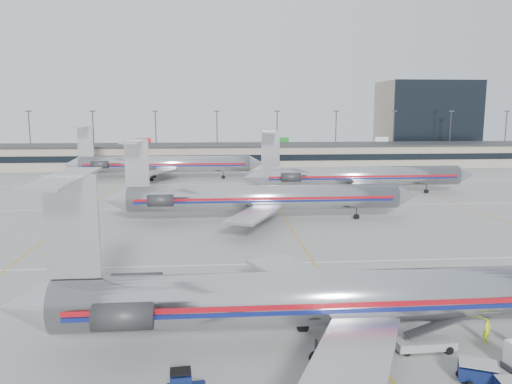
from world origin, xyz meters
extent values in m
plane|color=gray|center=(0.00, 0.00, 0.00)|extent=(260.00, 260.00, 0.00)
cube|color=silver|center=(0.00, 10.00, 0.01)|extent=(160.00, 0.15, 0.02)
cube|color=gray|center=(0.00, 98.00, 3.00)|extent=(160.00, 16.00, 6.00)
cube|color=black|center=(0.00, 89.90, 3.20)|extent=(160.00, 0.20, 1.60)
cube|color=#2D2D30|center=(0.00, 98.00, 6.10)|extent=(162.00, 17.00, 0.30)
cylinder|color=#38383D|center=(-63.00, 112.00, 7.50)|extent=(0.30, 0.30, 15.00)
cube|color=#2D2D30|center=(-63.00, 112.00, 15.10)|extent=(1.60, 0.40, 0.35)
cylinder|color=#38383D|center=(-45.00, 112.00, 7.50)|extent=(0.30, 0.30, 15.00)
cube|color=#2D2D30|center=(-45.00, 112.00, 15.10)|extent=(1.60, 0.40, 0.35)
cylinder|color=#38383D|center=(-27.00, 112.00, 7.50)|extent=(0.30, 0.30, 15.00)
cube|color=#2D2D30|center=(-27.00, 112.00, 15.10)|extent=(1.60, 0.40, 0.35)
cylinder|color=#38383D|center=(-9.00, 112.00, 7.50)|extent=(0.30, 0.30, 15.00)
cube|color=#2D2D30|center=(-9.00, 112.00, 15.10)|extent=(1.60, 0.40, 0.35)
cylinder|color=#38383D|center=(9.00, 112.00, 7.50)|extent=(0.30, 0.30, 15.00)
cube|color=#2D2D30|center=(9.00, 112.00, 15.10)|extent=(1.60, 0.40, 0.35)
cylinder|color=#38383D|center=(27.00, 112.00, 7.50)|extent=(0.30, 0.30, 15.00)
cube|color=#2D2D30|center=(27.00, 112.00, 15.10)|extent=(1.60, 0.40, 0.35)
cylinder|color=#38383D|center=(45.00, 112.00, 7.50)|extent=(0.30, 0.30, 15.00)
cube|color=#2D2D30|center=(45.00, 112.00, 15.10)|extent=(1.60, 0.40, 0.35)
cylinder|color=#38383D|center=(63.00, 112.00, 7.50)|extent=(0.30, 0.30, 15.00)
cube|color=#2D2D30|center=(63.00, 112.00, 15.10)|extent=(1.60, 0.40, 0.35)
cylinder|color=#38383D|center=(81.00, 112.00, 7.50)|extent=(0.30, 0.30, 15.00)
cube|color=#2D2D30|center=(81.00, 112.00, 15.10)|extent=(1.60, 0.40, 0.35)
cube|color=tan|center=(62.00, 128.00, 12.50)|extent=(30.00, 20.00, 25.00)
cylinder|color=#BABABF|center=(-1.09, -7.85, 3.27)|extent=(37.40, 3.46, 3.46)
cone|color=silver|center=(-21.47, -7.85, 3.27)|extent=(3.37, 3.46, 3.46)
cube|color=maroon|center=(-1.09, -9.59, 3.41)|extent=(35.53, 0.05, 0.33)
cube|color=#0C1659|center=(-1.09, -9.59, 3.04)|extent=(35.53, 0.05, 0.26)
cube|color=silver|center=(-2.96, -1.30, 2.34)|extent=(8.70, 12.67, 0.30)
cube|color=silver|center=(-2.96, -14.39, 2.34)|extent=(8.70, 12.67, 0.30)
cube|color=silver|center=(-18.38, -7.85, 8.18)|extent=(3.18, 0.23, 6.36)
cube|color=silver|center=(-18.66, -7.85, 11.17)|extent=(2.24, 9.82, 0.17)
cylinder|color=#2D2D30|center=(-15.11, -5.18, 3.55)|extent=(3.37, 1.59, 1.59)
cylinder|color=#2D2D30|center=(-15.11, -10.51, 3.55)|extent=(3.37, 1.59, 1.59)
cylinder|color=#2D2D30|center=(-3.89, -10.09, 0.77)|extent=(0.19, 0.19, 1.54)
cylinder|color=#2D2D30|center=(-3.89, -5.61, 0.77)|extent=(0.19, 0.19, 1.54)
cylinder|color=#BABABF|center=(-2.98, 29.75, 3.26)|extent=(37.24, 3.45, 3.45)
cone|color=#BABABF|center=(17.13, 29.75, 3.26)|extent=(2.98, 3.45, 3.45)
cone|color=silver|center=(-23.28, 29.75, 3.26)|extent=(3.35, 3.45, 3.45)
cube|color=maroon|center=(-2.98, 28.02, 3.40)|extent=(35.38, 0.05, 0.33)
cube|color=#0C1659|center=(-2.98, 28.02, 3.03)|extent=(35.38, 0.05, 0.26)
cube|color=silver|center=(-4.84, 36.27, 2.33)|extent=(8.66, 12.62, 0.30)
cube|color=silver|center=(-4.84, 23.24, 2.33)|extent=(8.66, 12.62, 0.30)
cube|color=silver|center=(-20.21, 29.75, 8.15)|extent=(3.17, 0.23, 6.33)
cube|color=silver|center=(-20.49, 29.75, 11.13)|extent=(2.23, 9.78, 0.17)
cylinder|color=#2D2D30|center=(-16.95, 32.41, 3.54)|extent=(3.35, 1.58, 1.58)
cylinder|color=#2D2D30|center=(-16.95, 27.10, 3.54)|extent=(3.35, 1.58, 1.58)
cylinder|color=#2D2D30|center=(10.05, 29.75, 0.77)|extent=(0.19, 0.19, 1.54)
cylinder|color=#2D2D30|center=(-5.77, 27.52, 0.77)|extent=(0.19, 0.19, 1.54)
cylinder|color=#2D2D30|center=(-5.77, 31.99, 0.77)|extent=(0.19, 0.19, 1.54)
cylinder|color=black|center=(10.05, 29.75, 0.33)|extent=(0.84, 0.28, 0.84)
cylinder|color=#BABABF|center=(16.89, 50.71, 3.35)|extent=(36.37, 3.54, 3.54)
cone|color=#BABABF|center=(36.60, 50.71, 3.35)|extent=(3.06, 3.54, 3.54)
cone|color=silver|center=(-3.02, 50.71, 3.35)|extent=(3.45, 3.54, 3.54)
cube|color=maroon|center=(16.89, 48.93, 3.49)|extent=(34.55, 0.05, 0.33)
cube|color=#0C1659|center=(16.89, 48.93, 3.11)|extent=(34.55, 0.05, 0.27)
cube|color=silver|center=(14.98, 57.41, 2.39)|extent=(8.90, 12.97, 0.31)
cube|color=silver|center=(14.98, 44.01, 2.39)|extent=(8.90, 12.97, 0.31)
cube|color=silver|center=(0.14, 50.71, 8.37)|extent=(3.25, 0.24, 6.51)
cube|color=silver|center=(-0.15, 50.71, 11.44)|extent=(2.30, 10.05, 0.17)
cylinder|color=#2D2D30|center=(3.49, 53.44, 3.64)|extent=(3.45, 1.63, 1.63)
cylinder|color=#2D2D30|center=(3.49, 47.98, 3.64)|extent=(3.45, 1.63, 1.63)
cylinder|color=#2D2D30|center=(29.33, 50.71, 0.79)|extent=(0.19, 0.19, 1.58)
cylinder|color=#2D2D30|center=(14.02, 48.41, 0.79)|extent=(0.19, 0.19, 1.58)
cylinder|color=#2D2D30|center=(14.02, 53.01, 0.79)|extent=(0.19, 0.19, 1.58)
cylinder|color=black|center=(29.33, 50.71, 0.33)|extent=(0.86, 0.29, 0.86)
cylinder|color=#BABABF|center=(-20.69, 74.04, 3.44)|extent=(37.36, 3.64, 3.64)
cone|color=#BABABF|center=(-0.44, 74.04, 3.44)|extent=(3.15, 3.64, 3.64)
cone|color=silver|center=(-41.14, 74.04, 3.44)|extent=(3.54, 3.64, 3.64)
cube|color=maroon|center=(-20.69, 72.21, 3.59)|extent=(35.49, 0.05, 0.34)
cube|color=#0C1659|center=(-20.69, 72.21, 3.20)|extent=(35.49, 0.05, 0.28)
cube|color=silver|center=(-22.65, 80.92, 2.46)|extent=(9.14, 13.33, 0.31)
cube|color=silver|center=(-22.65, 67.16, 2.46)|extent=(9.14, 13.33, 0.31)
cube|color=silver|center=(-37.89, 74.04, 8.60)|extent=(3.34, 0.25, 6.69)
cube|color=silver|center=(-38.19, 74.04, 11.75)|extent=(2.36, 10.32, 0.18)
cylinder|color=#2D2D30|center=(-34.45, 76.84, 3.74)|extent=(3.54, 1.67, 1.67)
cylinder|color=#2D2D30|center=(-34.45, 71.24, 3.74)|extent=(3.54, 1.67, 1.67)
cylinder|color=#2D2D30|center=(-7.91, 74.04, 0.81)|extent=(0.20, 0.20, 1.62)
cylinder|color=#2D2D30|center=(-23.64, 71.68, 0.81)|extent=(0.20, 0.20, 1.62)
cylinder|color=#2D2D30|center=(-23.64, 76.40, 0.81)|extent=(0.20, 0.20, 1.62)
cylinder|color=black|center=(-7.91, 74.04, 0.34)|extent=(0.88, 0.29, 0.88)
cube|color=#0B153D|center=(-11.74, -13.32, 1.07)|extent=(1.20, 1.03, 0.84)
cube|color=black|center=(-11.74, -13.32, 1.63)|extent=(1.15, 0.98, 0.07)
cube|color=black|center=(-4.32, -14.57, 1.54)|extent=(1.20, 1.08, 0.07)
cube|color=#0B153D|center=(4.73, -12.90, 0.59)|extent=(2.42, 2.10, 0.75)
cube|color=gray|center=(4.73, -12.90, 1.12)|extent=(2.42, 2.10, 0.06)
cylinder|color=black|center=(5.48, -12.31, 0.19)|extent=(0.38, 0.15, 0.38)
cylinder|color=black|center=(5.48, -13.48, 0.19)|extent=(0.38, 0.15, 0.38)
cylinder|color=black|center=(3.98, -12.31, 0.19)|extent=(0.38, 0.15, 0.38)
cylinder|color=black|center=(7.23, -11.38, 0.11)|extent=(0.22, 0.11, 0.22)
cube|color=gray|center=(3.32, -9.08, 0.47)|extent=(3.80, 1.48, 0.52)
cube|color=#2D2D30|center=(3.94, -9.08, 1.67)|extent=(3.84, 1.06, 1.35)
cylinder|color=black|center=(4.68, -8.51, 0.26)|extent=(0.52, 0.17, 0.52)
cylinder|color=black|center=(4.68, -9.66, 0.26)|extent=(0.52, 0.17, 0.52)
cylinder|color=black|center=(1.96, -8.51, 0.26)|extent=(0.52, 0.17, 0.52)
cylinder|color=black|center=(1.96, -9.66, 0.26)|extent=(0.52, 0.17, 0.52)
imported|color=#C3DC14|center=(7.87, -8.28, 0.90)|extent=(0.78, 0.73, 1.80)
camera|label=1|loc=(-9.81, -37.74, 15.03)|focal=35.00mm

